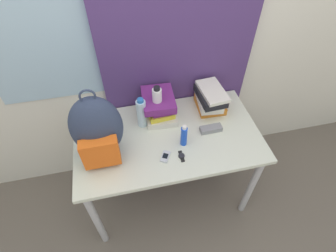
# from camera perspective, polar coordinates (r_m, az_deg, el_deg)

# --- Properties ---
(ground_plane) EXTENTS (12.00, 12.00, 0.00)m
(ground_plane) POSITION_cam_1_polar(r_m,az_deg,el_deg) (2.27, 2.10, -21.59)
(ground_plane) COLOR #665B51
(wall_back) EXTENTS (6.00, 0.06, 2.50)m
(wall_back) POSITION_cam_1_polar(r_m,az_deg,el_deg) (1.80, -3.38, 18.59)
(wall_back) COLOR silver
(wall_back) RESTS_ON ground_plane
(curtain_blue) EXTENTS (1.07, 0.04, 2.50)m
(curtain_blue) POSITION_cam_1_polar(r_m,az_deg,el_deg) (1.79, 2.32, 18.31)
(curtain_blue) COLOR #4C336B
(curtain_blue) RESTS_ON ground_plane
(desk) EXTENTS (1.25, 0.71, 0.76)m
(desk) POSITION_cam_1_polar(r_m,az_deg,el_deg) (1.86, -0.00, -4.11)
(desk) COLOR beige
(desk) RESTS_ON ground_plane
(backpack) EXTENTS (0.31, 0.25, 0.51)m
(backpack) POSITION_cam_1_polar(r_m,az_deg,el_deg) (1.58, -15.19, -0.80)
(backpack) COLOR #2D3851
(backpack) RESTS_ON desk
(book_stack_left) EXTENTS (0.25, 0.29, 0.18)m
(book_stack_left) POSITION_cam_1_polar(r_m,az_deg,el_deg) (1.85, -1.82, 4.31)
(book_stack_left) COLOR silver
(book_stack_left) RESTS_ON desk
(book_stack_center) EXTENTS (0.21, 0.30, 0.18)m
(book_stack_center) POSITION_cam_1_polar(r_m,az_deg,el_deg) (1.94, 9.14, 5.91)
(book_stack_center) COLOR orange
(book_stack_center) RESTS_ON desk
(water_bottle) EXTENTS (0.07, 0.07, 0.24)m
(water_bottle) POSITION_cam_1_polar(r_m,az_deg,el_deg) (1.78, -5.77, 2.83)
(water_bottle) COLOR silver
(water_bottle) RESTS_ON desk
(sports_bottle) EXTENTS (0.06, 0.06, 0.30)m
(sports_bottle) POSITION_cam_1_polar(r_m,az_deg,el_deg) (1.79, -2.32, 4.61)
(sports_bottle) COLOR white
(sports_bottle) RESTS_ON desk
(sunscreen_bottle) EXTENTS (0.04, 0.04, 0.17)m
(sunscreen_bottle) POSITION_cam_1_polar(r_m,az_deg,el_deg) (1.68, 3.48, -2.14)
(sunscreen_bottle) COLOR blue
(sunscreen_bottle) RESTS_ON desk
(cell_phone) EXTENTS (0.08, 0.10, 0.02)m
(cell_phone) POSITION_cam_1_polar(r_m,az_deg,el_deg) (1.66, -0.58, -6.69)
(cell_phone) COLOR #B7BCC6
(cell_phone) RESTS_ON desk
(sunglasses_case) EXTENTS (0.15, 0.06, 0.04)m
(sunglasses_case) POSITION_cam_1_polar(r_m,az_deg,el_deg) (1.82, 9.33, -0.61)
(sunglasses_case) COLOR gray
(sunglasses_case) RESTS_ON desk
(wristwatch) EXTENTS (0.04, 0.09, 0.01)m
(wristwatch) POSITION_cam_1_polar(r_m,az_deg,el_deg) (1.67, 2.96, -6.54)
(wristwatch) COLOR black
(wristwatch) RESTS_ON desk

